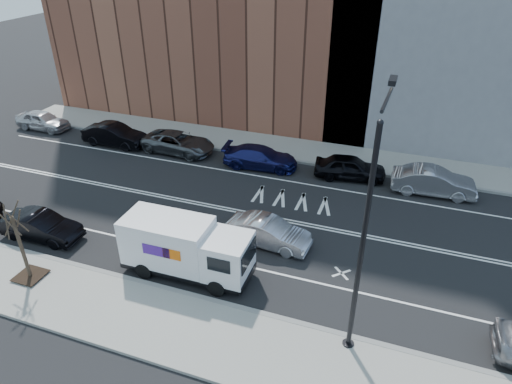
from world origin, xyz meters
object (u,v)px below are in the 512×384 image
Objects in this scene: far_parked_b at (115,135)px; fedex_van at (186,248)px; driving_sedan at (268,232)px; far_parked_a at (43,120)px.

fedex_van is at bearing -133.48° from far_parked_b.
driving_sedan is at bearing -118.03° from far_parked_b.
far_parked_a is 7.06m from far_parked_b.
far_parked_b is (-11.42, 10.97, -0.64)m from fedex_van.
far_parked_b is (7.03, -0.64, 0.04)m from far_parked_a.
fedex_van is 15.85m from far_parked_b.
far_parked_a is at bearing 85.17° from far_parked_b.
fedex_van is at bearing -121.34° from far_parked_a.
far_parked_a is at bearing 73.08° from driving_sedan.
fedex_van is 1.27× the size of far_parked_b.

